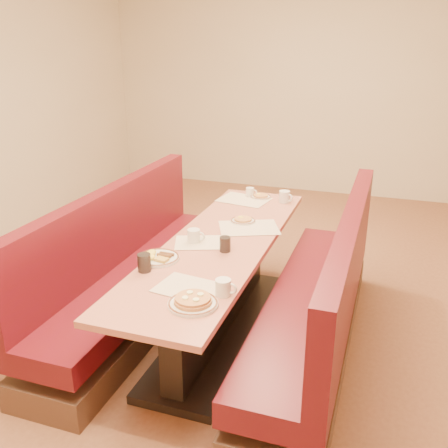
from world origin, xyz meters
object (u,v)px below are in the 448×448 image
(eggs_plate, at_px, (158,257))
(soda_tumbler_mid, at_px, (225,244))
(diner_table, at_px, (220,288))
(booth_left, at_px, (132,276))
(coffee_mug_c, at_px, (285,197))
(coffee_mug_b, at_px, (194,236))
(pancake_plate, at_px, (193,302))
(coffee_mug_d, at_px, (250,192))
(soda_tumbler_near, at_px, (144,263))
(coffee_mug_a, at_px, (224,287))
(booth_right, at_px, (320,306))

(eggs_plate, height_order, soda_tumbler_mid, soda_tumbler_mid)
(diner_table, xyz_separation_m, booth_left, (-0.73, 0.00, -0.01))
(coffee_mug_c, bearing_deg, booth_left, -110.22)
(coffee_mug_b, bearing_deg, pancake_plate, -74.79)
(coffee_mug_d, xyz_separation_m, soda_tumbler_near, (-0.18, -1.71, 0.01))
(coffee_mug_c, bearing_deg, coffee_mug_a, -65.49)
(booth_left, bearing_deg, coffee_mug_c, 46.78)
(booth_left, bearing_deg, booth_right, 0.00)
(booth_left, relative_size, soda_tumbler_mid, 24.24)
(booth_left, relative_size, soda_tumbler_near, 21.86)
(booth_left, relative_size, coffee_mug_d, 23.48)
(coffee_mug_b, distance_m, soda_tumbler_mid, 0.27)
(booth_left, xyz_separation_m, pancake_plate, (0.90, -0.90, 0.41))
(booth_left, xyz_separation_m, coffee_mug_b, (0.57, -0.08, 0.44))
(diner_table, height_order, coffee_mug_b, coffee_mug_b)
(eggs_plate, relative_size, soda_tumbler_mid, 2.67)
(booth_right, height_order, coffee_mug_b, booth_right)
(coffee_mug_c, height_order, soda_tumbler_mid, soda_tumbler_mid)
(eggs_plate, height_order, coffee_mug_a, coffee_mug_a)
(soda_tumbler_near, bearing_deg, diner_table, 65.21)
(pancake_plate, xyz_separation_m, coffee_mug_b, (-0.33, 0.83, 0.03))
(booth_right, bearing_deg, coffee_mug_a, -121.28)
(booth_left, xyz_separation_m, coffee_mug_a, (1.02, -0.74, 0.44))
(booth_right, bearing_deg, pancake_plate, -122.20)
(booth_right, relative_size, pancake_plate, 9.13)
(soda_tumbler_near, bearing_deg, coffee_mug_b, 77.80)
(diner_table, bearing_deg, coffee_mug_a, -68.97)
(pancake_plate, bearing_deg, diner_table, 100.35)
(diner_table, distance_m, coffee_mug_a, 0.90)
(coffee_mug_d, height_order, soda_tumbler_mid, soda_tumbler_mid)
(diner_table, distance_m, coffee_mug_c, 1.14)
(booth_left, height_order, eggs_plate, booth_left)
(diner_table, height_order, booth_right, booth_right)
(diner_table, distance_m, coffee_mug_d, 1.18)
(coffee_mug_b, height_order, soda_tumbler_near, soda_tumbler_near)
(booth_right, height_order, coffee_mug_a, booth_right)
(eggs_plate, bearing_deg, soda_tumbler_near, -90.25)
(pancake_plate, distance_m, eggs_plate, 0.65)
(booth_left, relative_size, pancake_plate, 9.13)
(soda_tumbler_near, bearing_deg, eggs_plate, 89.75)
(coffee_mug_d, relative_size, soda_tumbler_near, 0.93)
(soda_tumbler_near, xyz_separation_m, soda_tumbler_mid, (0.37, 0.45, -0.01))
(eggs_plate, xyz_separation_m, soda_tumbler_near, (-0.00, -0.18, 0.04))
(coffee_mug_b, height_order, coffee_mug_d, coffee_mug_b)
(coffee_mug_c, bearing_deg, pancake_plate, -69.14)
(eggs_plate, distance_m, coffee_mug_d, 1.54)
(booth_left, height_order, coffee_mug_d, booth_left)
(coffee_mug_a, bearing_deg, diner_table, 111.61)
(eggs_plate, bearing_deg, soda_tumbler_mid, 36.22)
(coffee_mug_b, relative_size, coffee_mug_d, 1.19)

